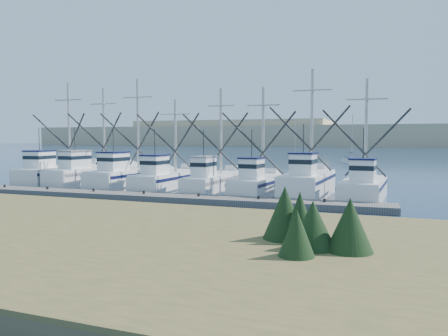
% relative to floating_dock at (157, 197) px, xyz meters
% --- Properties ---
extents(ground, '(500.00, 500.00, 0.00)m').
position_rel_floating_dock_xyz_m(ground, '(6.89, -5.92, -0.20)').
color(ground, '#0C1C34').
rests_on(ground, ground).
extents(floating_dock, '(30.32, 2.97, 0.40)m').
position_rel_floating_dock_xyz_m(floating_dock, '(0.00, 0.00, 0.00)').
color(floating_dock, '#68635D').
rests_on(floating_dock, ground).
extents(dune_ridge, '(360.00, 60.00, 10.00)m').
position_rel_floating_dock_xyz_m(dune_ridge, '(6.89, 204.08, 4.80)').
color(dune_ridge, tan).
rests_on(dune_ridge, ground).
extents(trawler_fleet, '(29.25, 9.52, 9.20)m').
position_rel_floating_dock_xyz_m(trawler_fleet, '(-1.34, 5.17, 0.75)').
color(trawler_fleet, white).
rests_on(trawler_fleet, ground).
extents(sailboat_near, '(3.55, 6.54, 8.10)m').
position_rel_floating_dock_xyz_m(sailboat_near, '(9.01, 48.39, 0.29)').
color(sailboat_near, white).
rests_on(sailboat_near, ground).
extents(sailboat_far, '(2.32, 5.41, 8.10)m').
position_rel_floating_dock_xyz_m(sailboat_far, '(-3.90, 65.94, 0.30)').
color(sailboat_far, white).
rests_on(sailboat_far, ground).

